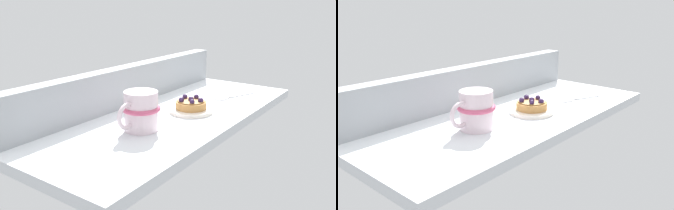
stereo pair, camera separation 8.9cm
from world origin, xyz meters
The scene contains 6 objects.
ground_plane centered at (0.00, 0.00, -1.28)cm, with size 86.83×35.86×2.56cm, color silver.
window_rail_back centered at (0.00, 15.62, 5.53)cm, with size 85.09×4.62×11.06cm, color #9EA3A8.
dessert_plate centered at (3.41, -3.85, 0.48)cm, with size 11.86×11.86×1.03cm.
raspberry_tart centered at (3.41, -3.85, 2.29)cm, with size 8.30×8.30×3.40cm.
coffee_mug centered at (-15.20, -1.59, 4.72)cm, with size 12.46×9.04×9.28cm.
dessert_fork centered at (24.35, -6.98, 0.30)cm, with size 15.18×7.16×0.60cm.
Camera 1 is at (-75.53, -51.56, 29.29)cm, focal length 38.14 mm.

